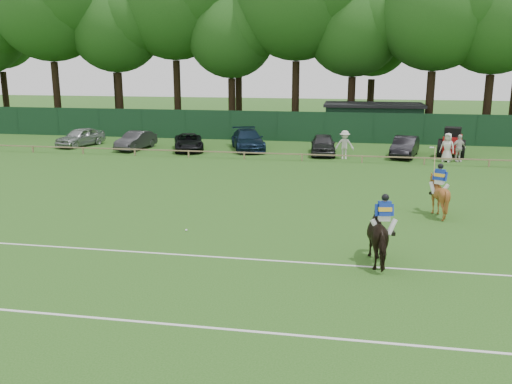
% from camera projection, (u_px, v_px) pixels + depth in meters
% --- Properties ---
extents(ground, '(160.00, 160.00, 0.00)m').
position_uv_depth(ground, '(228.00, 248.00, 19.70)').
color(ground, '#1E4C14').
rests_on(ground, ground).
extents(horse_dark, '(1.42, 2.39, 1.89)m').
position_uv_depth(horse_dark, '(383.00, 236.00, 18.01)').
color(horse_dark, black).
rests_on(horse_dark, ground).
extents(horse_chestnut, '(2.05, 2.12, 1.79)m').
position_uv_depth(horse_chestnut, '(438.00, 196.00, 23.65)').
color(horse_chestnut, brown).
rests_on(horse_chestnut, ground).
extents(sedan_silver, '(2.93, 4.58, 1.45)m').
position_uv_depth(sedan_silver, '(80.00, 137.00, 42.96)').
color(sedan_silver, '#A4A7A9').
rests_on(sedan_silver, ground).
extents(sedan_grey, '(2.08, 4.31, 1.36)m').
position_uv_depth(sedan_grey, '(136.00, 140.00, 41.40)').
color(sedan_grey, '#28292B').
rests_on(sedan_grey, ground).
extents(suv_black, '(3.42, 4.94, 1.25)m').
position_uv_depth(suv_black, '(189.00, 142.00, 40.85)').
color(suv_black, black).
rests_on(suv_black, ground).
extents(sedan_navy, '(3.72, 5.69, 1.53)m').
position_uv_depth(sedan_navy, '(248.00, 140.00, 41.15)').
color(sedan_navy, '#102035').
rests_on(sedan_navy, ground).
extents(hatch_grey, '(2.02, 4.40, 1.46)m').
position_uv_depth(hatch_grey, '(323.00, 144.00, 39.13)').
color(hatch_grey, '#2A292C').
rests_on(hatch_grey, ground).
extents(estate_black, '(2.44, 4.55, 1.43)m').
position_uv_depth(estate_black, '(405.00, 147.00, 38.21)').
color(estate_black, black).
rests_on(estate_black, ground).
extents(spectator_left, '(1.33, 0.83, 1.97)m').
position_uv_depth(spectator_left, '(345.00, 145.00, 37.27)').
color(spectator_left, beige).
rests_on(spectator_left, ground).
extents(spectator_mid, '(1.16, 0.86, 1.84)m').
position_uv_depth(spectator_mid, '(459.00, 148.00, 36.26)').
color(spectator_mid, silver).
rests_on(spectator_mid, ground).
extents(spectator_right, '(1.12, 0.96, 1.95)m').
position_uv_depth(spectator_right, '(447.00, 147.00, 36.19)').
color(spectator_right, silver).
rests_on(spectator_right, ground).
extents(rider_dark, '(0.93, 0.45, 1.41)m').
position_uv_depth(rider_dark, '(384.00, 213.00, 17.80)').
color(rider_dark, silver).
rests_on(rider_dark, ground).
extents(rider_chestnut, '(0.88, 0.80, 2.05)m').
position_uv_depth(rider_chestnut, '(440.00, 178.00, 23.46)').
color(rider_chestnut, silver).
rests_on(rider_chestnut, ground).
extents(polo_ball, '(0.09, 0.09, 0.09)m').
position_uv_depth(polo_ball, '(186.00, 230.00, 21.62)').
color(polo_ball, silver).
rests_on(polo_ball, ground).
extents(pitch_lines, '(60.00, 5.10, 0.01)m').
position_uv_depth(pitch_lines, '(202.00, 286.00, 16.35)').
color(pitch_lines, silver).
rests_on(pitch_lines, ground).
extents(pitch_rail, '(62.10, 0.10, 0.50)m').
position_uv_depth(pitch_rail, '(287.00, 154.00, 36.81)').
color(pitch_rail, '#997F5B').
rests_on(pitch_rail, ground).
extents(perimeter_fence, '(92.08, 0.08, 2.50)m').
position_uv_depth(perimeter_fence, '(301.00, 127.00, 45.23)').
color(perimeter_fence, '#14351E').
rests_on(perimeter_fence, ground).
extents(utility_shed, '(8.40, 4.40, 3.04)m').
position_uv_depth(utility_shed, '(373.00, 121.00, 47.01)').
color(utility_shed, '#14331E').
rests_on(utility_shed, ground).
extents(tree_row, '(96.00, 12.00, 21.00)m').
position_uv_depth(tree_row, '(329.00, 130.00, 52.84)').
color(tree_row, '#26561C').
rests_on(tree_row, ground).
extents(tractor, '(2.22, 2.84, 2.12)m').
position_uv_depth(tractor, '(452.00, 143.00, 37.98)').
color(tractor, '#B51012').
rests_on(tractor, ground).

